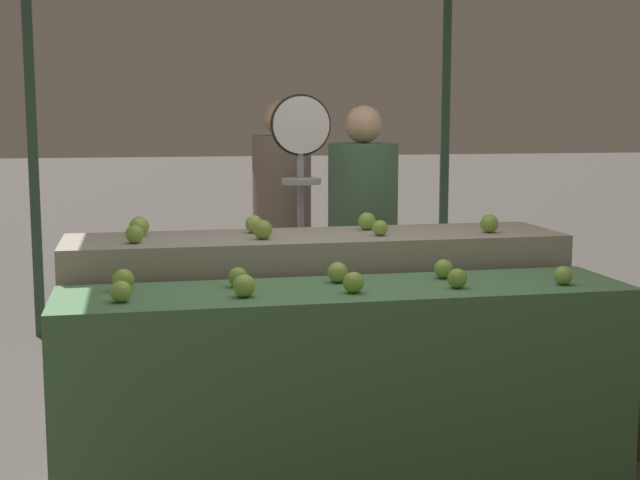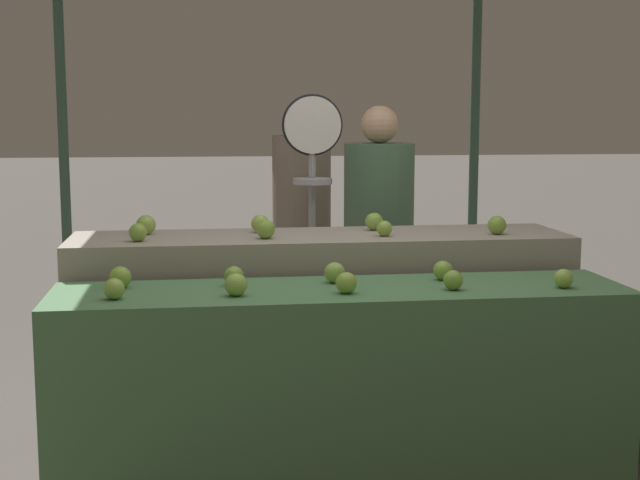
{
  "view_description": "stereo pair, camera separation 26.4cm",
  "coord_description": "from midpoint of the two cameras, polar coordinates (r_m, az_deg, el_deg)",
  "views": [
    {
      "loc": [
        -0.81,
        -3.35,
        1.54
      ],
      "look_at": [
        -0.05,
        0.3,
        1.01
      ],
      "focal_mm": 50.0,
      "sensor_mm": 36.0,
      "label": 1
    },
    {
      "loc": [
        -0.55,
        -3.39,
        1.54
      ],
      "look_at": [
        -0.05,
        0.3,
        1.01
      ],
      "focal_mm": 50.0,
      "sensor_mm": 36.0,
      "label": 2
    }
  ],
  "objects": [
    {
      "name": "apple_back_2",
      "position": [
        4.02,
        6.02,
        0.73
      ],
      "size": [
        0.07,
        0.07,
        0.07
      ],
      "primitive_type": "sphere",
      "color": "#84AD3D",
      "rests_on": "display_counter_back"
    },
    {
      "name": "apple_back_5",
      "position": [
        4.13,
        -2.04,
        1.05
      ],
      "size": [
        0.08,
        0.08,
        0.08
      ],
      "primitive_type": "sphere",
      "color": "#8EB247",
      "rests_on": "display_counter_back"
    },
    {
      "name": "person_vendor_at_scale",
      "position": [
        5.02,
        5.28,
        0.74
      ],
      "size": [
        0.47,
        0.47,
        1.59
      ],
      "rotation": [
        0.0,
        0.0,
        2.92
      ],
      "color": "#2D2D38",
      "rests_on": "ground_plane"
    },
    {
      "name": "apple_front_3",
      "position": [
        3.51,
        10.66,
        -2.56
      ],
      "size": [
        0.08,
        0.08,
        0.08
      ],
      "primitive_type": "sphere",
      "color": "#7AA338",
      "rests_on": "display_counter_front"
    },
    {
      "name": "apple_back_0",
      "position": [
        3.89,
        -9.68,
        0.48
      ],
      "size": [
        0.08,
        0.08,
        0.08
      ],
      "primitive_type": "sphere",
      "color": "#7AA338",
      "rests_on": "display_counter_back"
    },
    {
      "name": "apple_back_6",
      "position": [
        4.23,
        5.27,
        1.18
      ],
      "size": [
        0.08,
        0.08,
        0.08
      ],
      "primitive_type": "sphere",
      "color": "#84AD3D",
      "rests_on": "display_counter_back"
    },
    {
      "name": "apple_front_0",
      "position": [
        3.34,
        -10.85,
        -3.1
      ],
      "size": [
        0.08,
        0.08,
        0.08
      ],
      "primitive_type": "sphere",
      "color": "#8EB247",
      "rests_on": "display_counter_front"
    },
    {
      "name": "display_counter_back",
      "position": [
        4.16,
        1.89,
        -6.47
      ],
      "size": [
        2.26,
        0.55,
        1.0
      ],
      "primitive_type": "cube",
      "color": "gray",
      "rests_on": "ground_plane"
    },
    {
      "name": "apple_front_8",
      "position": [
        3.71,
        9.9,
        -1.95
      ],
      "size": [
        0.08,
        0.08,
        0.08
      ],
      "primitive_type": "sphere",
      "color": "#84AD3D",
      "rests_on": "display_counter_front"
    },
    {
      "name": "apple_back_4",
      "position": [
        4.11,
        -9.29,
        0.95
      ],
      "size": [
        0.09,
        0.09,
        0.09
      ],
      "primitive_type": "sphere",
      "color": "#8EB247",
      "rests_on": "display_counter_back"
    },
    {
      "name": "apple_back_1",
      "position": [
        3.92,
        -1.59,
        0.69
      ],
      "size": [
        0.09,
        0.09,
        0.09
      ],
      "primitive_type": "sphere",
      "color": "#7AA338",
      "rests_on": "display_counter_back"
    },
    {
      "name": "apple_back_3",
      "position": [
        4.17,
        13.05,
        0.93
      ],
      "size": [
        0.09,
        0.09,
        0.09
      ],
      "primitive_type": "sphere",
      "color": "#7AA338",
      "rests_on": "display_counter_back"
    },
    {
      "name": "apple_front_1",
      "position": [
        3.34,
        -3.15,
        -2.89
      ],
      "size": [
        0.09,
        0.09,
        0.09
      ],
      "primitive_type": "sphere",
      "color": "#8EB247",
      "rests_on": "display_counter_front"
    },
    {
      "name": "apple_front_4",
      "position": [
        3.66,
        17.33,
        -2.38
      ],
      "size": [
        0.08,
        0.08,
        0.08
      ],
      "primitive_type": "sphere",
      "color": "#8EB247",
      "rests_on": "display_counter_front"
    },
    {
      "name": "apple_front_2",
      "position": [
        3.39,
        3.99,
        -2.76
      ],
      "size": [
        0.08,
        0.08,
        0.08
      ],
      "primitive_type": "sphere",
      "color": "#84AD3D",
      "rests_on": "display_counter_front"
    },
    {
      "name": "apple_front_7",
      "position": [
        3.6,
        3.04,
        -2.11
      ],
      "size": [
        0.08,
        0.08,
        0.08
      ],
      "primitive_type": "sphere",
      "color": "#8EB247",
      "rests_on": "display_counter_front"
    },
    {
      "name": "produce_scale",
      "position": [
        4.57,
        1.17,
        3.91
      ],
      "size": [
        0.31,
        0.2,
        1.64
      ],
      "color": "#99999E",
      "rests_on": "ground_plane"
    },
    {
      "name": "person_customer_left",
      "position": [
        5.47,
        0.2,
        1.7
      ],
      "size": [
        0.41,
        0.41,
        1.63
      ],
      "rotation": [
        0.0,
        0.0,
        2.97
      ],
      "color": "#2D2D38",
      "rests_on": "ground_plane"
    },
    {
      "name": "apple_front_6",
      "position": [
        3.54,
        -3.41,
        -2.33
      ],
      "size": [
        0.08,
        0.08,
        0.08
      ],
      "primitive_type": "sphere",
      "color": "#7AA338",
      "rests_on": "display_counter_front"
    },
    {
      "name": "display_counter_front",
      "position": [
        3.61,
        3.5,
        -9.84
      ],
      "size": [
        2.26,
        0.55,
        0.86
      ],
      "primitive_type": "cube",
      "color": "#4C7A4C",
      "rests_on": "ground_plane"
    },
    {
      "name": "apple_front_5",
      "position": [
        3.55,
        -10.59,
        -2.38
      ],
      "size": [
        0.09,
        0.09,
        0.09
      ],
      "primitive_type": "sphere",
      "color": "#84AD3D",
      "rests_on": "display_counter_front"
    }
  ]
}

